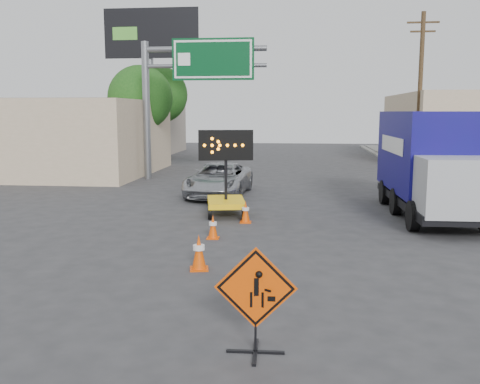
% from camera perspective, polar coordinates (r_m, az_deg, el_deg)
% --- Properties ---
extents(ground, '(100.00, 100.00, 0.00)m').
position_cam_1_polar(ground, '(9.03, -1.25, -13.46)').
color(ground, '#2D2D30').
rests_on(ground, ground).
extents(curb_right, '(0.40, 60.00, 0.12)m').
position_cam_1_polar(curb_right, '(24.31, 20.75, 0.14)').
color(curb_right, gray).
rests_on(curb_right, ground).
extents(storefront_left_near, '(14.00, 10.00, 4.00)m').
position_cam_1_polar(storefront_left_near, '(32.11, -21.88, 5.48)').
color(storefront_left_near, '#C5AD8E').
rests_on(storefront_left_near, ground).
extents(storefront_left_far, '(12.00, 10.00, 4.40)m').
position_cam_1_polar(storefront_left_far, '(45.27, -14.65, 6.79)').
color(storefront_left_far, gray).
rests_on(storefront_left_far, ground).
extents(building_right_far, '(10.00, 14.00, 4.60)m').
position_cam_1_polar(building_right_far, '(40.11, 23.70, 6.30)').
color(building_right_far, '#C5AD8E').
rests_on(building_right_far, ground).
extents(highway_gantry, '(6.18, 0.38, 6.90)m').
position_cam_1_polar(highway_gantry, '(26.88, -5.74, 12.11)').
color(highway_gantry, slate).
rests_on(highway_gantry, ground).
extents(billboard, '(6.10, 0.54, 9.85)m').
position_cam_1_polar(billboard, '(35.67, -9.43, 14.84)').
color(billboard, slate).
rests_on(billboard, ground).
extents(utility_pole_far, '(1.80, 0.26, 9.00)m').
position_cam_1_polar(utility_pole_far, '(33.05, 18.65, 10.37)').
color(utility_pole_far, '#4E3821').
rests_on(utility_pole_far, ground).
extents(tree_left_near, '(3.71, 3.71, 6.03)m').
position_cam_1_polar(tree_left_near, '(31.64, -10.58, 9.83)').
color(tree_left_near, '#4E3821').
rests_on(tree_left_near, ground).
extents(tree_left_far, '(4.10, 4.10, 6.66)m').
position_cam_1_polar(tree_left_far, '(39.63, -8.62, 10.22)').
color(tree_left_far, '#4E3821').
rests_on(tree_left_far, ground).
extents(construction_sign, '(1.17, 0.83, 1.55)m').
position_cam_1_polar(construction_sign, '(7.59, 1.68, -11.20)').
color(construction_sign, black).
rests_on(construction_sign, ground).
extents(arrow_board, '(1.76, 2.15, 2.81)m').
position_cam_1_polar(arrow_board, '(17.55, -1.51, -0.47)').
color(arrow_board, yellow).
rests_on(arrow_board, ground).
extents(pickup_truck, '(2.45, 4.88, 1.32)m').
position_cam_1_polar(pickup_truck, '(21.69, -2.25, 1.34)').
color(pickup_truck, '#A9ABB0').
rests_on(pickup_truck, ground).
extents(box_truck, '(2.42, 7.19, 3.40)m').
position_cam_1_polar(box_truck, '(18.47, 19.53, 2.33)').
color(box_truck, black).
rests_on(box_truck, ground).
extents(cone_a, '(0.46, 0.46, 0.78)m').
position_cam_1_polar(cone_a, '(11.62, -4.40, -6.41)').
color(cone_a, '#E04604').
rests_on(cone_a, ground).
extents(cone_b, '(0.34, 0.34, 0.65)m').
position_cam_1_polar(cone_b, '(14.41, -2.91, -3.72)').
color(cone_b, '#E04604').
rests_on(cone_b, ground).
extents(cone_c, '(0.36, 0.36, 0.68)m').
position_cam_1_polar(cone_c, '(16.43, 0.60, -2.13)').
color(cone_c, '#E04604').
rests_on(cone_c, ground).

